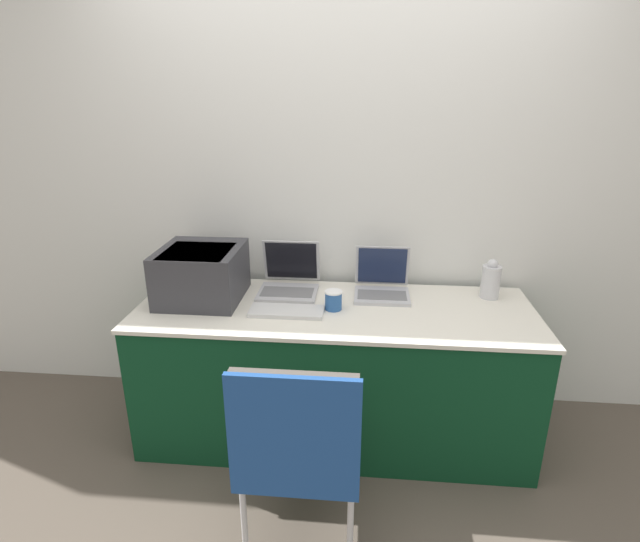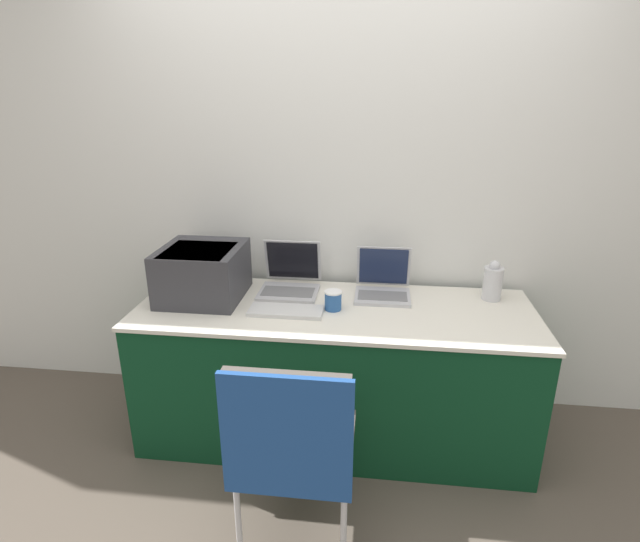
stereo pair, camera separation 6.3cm
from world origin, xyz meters
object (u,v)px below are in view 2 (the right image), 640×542
Objects in this scene: laptop_right at (383,285)px; coffee_cup at (333,300)px; external_keyboard at (286,311)px; metal_pitcher at (493,282)px; chair at (293,441)px; printer at (202,271)px; laptop_left at (290,280)px.

coffee_cup is (-0.24, -0.22, -0.01)m from laptop_right.
external_keyboard is 1.72× the size of metal_pitcher.
chair reaches higher than external_keyboard.
laptop_right is (0.93, 0.15, -0.09)m from printer.
chair is at bearing -53.86° from printer.
external_keyboard is (-0.47, -0.29, -0.04)m from laptop_right.
external_keyboard is at bearing -84.01° from laptop_left.
metal_pitcher is (1.06, 0.01, 0.04)m from laptop_left.
printer is at bearing 126.14° from chair.
printer reaches higher than laptop_left.
laptop_left reaches higher than external_keyboard.
printer is 0.50m from external_keyboard.
coffee_cup is 0.84m from metal_pitcher.
laptop_right is 1.07m from chair.
chair is at bearing -108.02° from laptop_right.
external_keyboard is 1.08m from metal_pitcher.
metal_pitcher is at bearing 5.91° from printer.
laptop_right is 0.57m from metal_pitcher.
laptop_right is at bearing -0.32° from laptop_left.
external_keyboard is (0.46, -0.14, -0.14)m from printer.
laptop_left is 0.50m from laptop_right.
laptop_left reaches higher than chair.
coffee_cup is at bearing -138.01° from laptop_right.
laptop_right reaches higher than metal_pitcher.
external_keyboard is 0.74m from chair.
chair is (-0.32, -0.99, -0.25)m from laptop_right.
laptop_right is at bearing 31.55° from external_keyboard.
printer reaches higher than external_keyboard.
laptop_left is 0.34m from coffee_cup.
printer reaches higher than metal_pitcher.
chair is at bearing -77.88° from external_keyboard.
laptop_left is 3.24× the size of coffee_cup.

